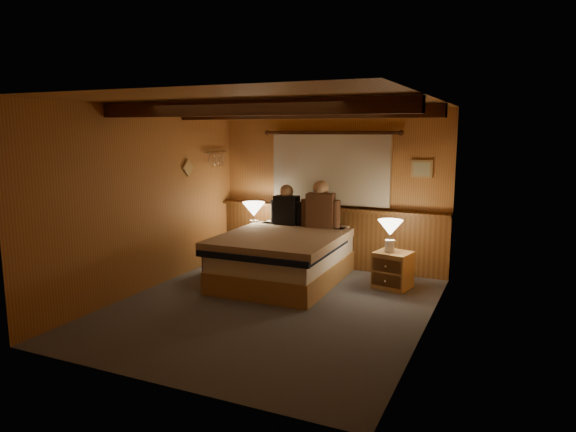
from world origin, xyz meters
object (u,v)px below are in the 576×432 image
Objects in this scene: bed at (283,257)px; person_left at (286,208)px; person_right at (321,208)px; nightstand_right at (393,270)px; lamp_right at (390,230)px; nightstand_left at (256,248)px; lamp_left at (254,211)px; duffel_bag at (224,265)px.

person_left is (-0.26, 0.67, 0.57)m from bed.
person_right is at bearing 67.15° from bed.
lamp_right reaches higher than nightstand_right.
nightstand_left is 1.30× the size of lamp_right.
nightstand_left is at bearing -175.83° from nightstand_right.
lamp_left is at bearing 166.26° from nightstand_left.
lamp_right is at bearing -9.87° from person_left.
nightstand_left is at bearing 139.07° from bed.
nightstand_right is at bearing -8.76° from person_left.
duffel_bag is at bearing -156.79° from nightstand_right.
bed reaches higher than nightstand_left.
nightstand_left is at bearing 171.37° from lamp_right.
lamp_left is at bearing 174.21° from person_right.
bed reaches higher than duffel_bag.
bed is 0.92m from duffel_bag.
person_left is 0.89× the size of person_right.
bed is 3.61× the size of nightstand_left.
duffel_bag is (-2.34, -0.46, -0.07)m from nightstand_right.
person_right reaches higher than nightstand_right.
nightstand_right is (2.23, -0.31, -0.02)m from nightstand_left.
nightstand_left is 0.78m from duffel_bag.
lamp_right is (2.18, -0.33, 0.53)m from nightstand_left.
lamp_right reaches higher than nightstand_left.
person_right is (-1.12, 0.37, 0.17)m from lamp_right.
person_right is 1.63m from duffel_bag.
nightstand_left is 0.78× the size of person_right.
person_left is (0.56, -0.00, 0.08)m from lamp_left.
duffel_bag is at bearing -95.46° from lamp_left.
person_left is at bearing 55.06° from duffel_bag.
nightstand_right is at bearing 15.19° from duffel_bag.
lamp_left is at bearing -176.11° from nightstand_right.
lamp_right is 0.68× the size of person_left.
person_left reaches higher than lamp_left.
bed is 3.19× the size of person_left.
nightstand_left is at bearing 86.02° from duffel_bag.
nightstand_left is 2.25m from nightstand_right.
person_left is at bearing 13.54° from nightstand_left.
person_left is at bearing -0.16° from lamp_left.
lamp_right reaches higher than duffel_bag.
person_left reaches higher than nightstand_left.
nightstand_right is 1.13× the size of lamp_left.
duffel_bag is at bearing -127.02° from person_left.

